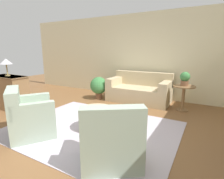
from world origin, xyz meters
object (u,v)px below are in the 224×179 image
at_px(armchair_left, 29,117).
at_px(potted_plant_on_side_table, 185,78).
at_px(potted_plant_floor, 99,86).
at_px(couch, 139,91).
at_px(dresser, 10,92).
at_px(side_table, 183,94).
at_px(armchair_right, 111,140).
at_px(table_lamp, 6,62).
at_px(ottoman_table, 97,116).

height_order(armchair_left, potted_plant_on_side_table, potted_plant_on_side_table).
height_order(armchair_left, potted_plant_floor, armchair_left).
xyz_separation_m(couch, dresser, (-2.82, -2.47, 0.14)).
bearing_deg(couch, side_table, -11.39).
bearing_deg(armchair_right, dresser, 168.47).
bearing_deg(potted_plant_on_side_table, table_lamp, -152.22).
bearing_deg(potted_plant_on_side_table, potted_plant_floor, -177.24).
xyz_separation_m(armchair_right, potted_plant_on_side_table, (0.56, 2.93, 0.52)).
height_order(potted_plant_floor, table_lamp, table_lamp).
distance_m(side_table, table_lamp, 4.78).
bearing_deg(armchair_left, potted_plant_floor, 95.75).
bearing_deg(potted_plant_floor, couch, 17.31).
relative_size(armchair_left, potted_plant_floor, 1.47).
distance_m(dresser, potted_plant_on_side_table, 4.73).
xyz_separation_m(potted_plant_on_side_table, potted_plant_floor, (-2.63, -0.13, -0.44)).
relative_size(dresser, potted_plant_on_side_table, 3.04).
bearing_deg(table_lamp, couch, 41.21).
height_order(ottoman_table, potted_plant_on_side_table, potted_plant_on_side_table).
relative_size(armchair_left, table_lamp, 2.38).
bearing_deg(side_table, armchair_right, -100.76).
distance_m(ottoman_table, potted_plant_floor, 2.38).
height_order(side_table, table_lamp, table_lamp).
bearing_deg(armchair_right, table_lamp, 168.47).
relative_size(armchair_left, armchair_right, 1.00).
distance_m(armchair_left, table_lamp, 2.17).
xyz_separation_m(couch, side_table, (1.35, -0.27, 0.13)).
bearing_deg(potted_plant_on_side_table, ottoman_table, -122.49).
distance_m(potted_plant_on_side_table, potted_plant_floor, 2.67).
relative_size(armchair_right, side_table, 1.60).
bearing_deg(ottoman_table, potted_plant_on_side_table, 57.51).
bearing_deg(potted_plant_floor, armchair_right, -53.56).
xyz_separation_m(couch, armchair_left, (-1.00, -3.20, 0.03)).
bearing_deg(side_table, potted_plant_floor, -177.24).
bearing_deg(ottoman_table, table_lamp, -178.55).
relative_size(side_table, potted_plant_floor, 0.92).
relative_size(potted_plant_on_side_table, table_lamp, 0.81).
xyz_separation_m(armchair_left, ottoman_table, (0.99, 0.81, -0.07)).
distance_m(couch, armchair_right, 3.30).
xyz_separation_m(couch, potted_plant_on_side_table, (1.35, -0.27, 0.55)).
height_order(ottoman_table, potted_plant_floor, potted_plant_floor).
bearing_deg(potted_plant_floor, ottoman_table, -57.44).
bearing_deg(potted_plant_on_side_table, armchair_left, -128.67).
distance_m(armchair_right, ottoman_table, 1.14).
xyz_separation_m(dresser, potted_plant_on_side_table, (4.17, 2.20, 0.40)).
relative_size(armchair_right, potted_plant_floor, 1.47).
bearing_deg(ottoman_table, dresser, -178.55).
bearing_deg(couch, potted_plant_floor, -162.69).
bearing_deg(armchair_right, side_table, 79.24).
height_order(couch, dresser, dresser).
height_order(armchair_right, potted_plant_on_side_table, potted_plant_on_side_table).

